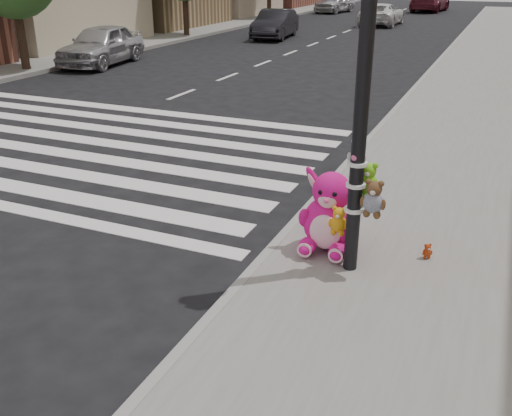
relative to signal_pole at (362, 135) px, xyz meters
The scene contains 12 objects.
ground 3.65m from the signal_pole, 145.32° to the right, with size 120.00×120.00×0.00m, color black.
sidewalk_far 24.36m from the signal_pole, 131.57° to the left, with size 6.00×80.00×0.14m, color slate.
curb_edge 8.42m from the signal_pole, 97.50° to the left, with size 0.12×80.00×0.15m, color gray.
crosswalk 8.08m from the signal_pole, 154.61° to the left, with size 11.00×6.00×0.01m, color silver, non-canonical shape.
signal_pole is the anchor object (origin of this frame).
pink_bunny 1.30m from the signal_pole, 139.32° to the left, with size 0.76×0.79×1.07m.
red_teddy 1.81m from the signal_pole, 36.98° to the left, with size 0.13×0.09×0.20m, color #AA3511, non-canonical shape.
car_silver_far 17.00m from the signal_pole, 137.09° to the left, with size 1.70×4.23×1.44m, color #B1B1B6.
car_dark_far 23.72m from the signal_pole, 113.91° to the left, with size 1.46×4.19×1.38m, color black.
car_white_near 31.02m from the signal_pole, 101.40° to the left, with size 2.09×4.53×1.26m, color silver.
car_maroon_near 42.85m from the signal_pole, 96.69° to the left, with size 2.20×5.41×1.57m, color maroon.
car_silver_deep 40.23m from the signal_pole, 106.54° to the left, with size 1.75×4.34×1.48m, color #BBBBC0.
Camera 1 is at (3.94, -4.08, 3.45)m, focal length 40.00 mm.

